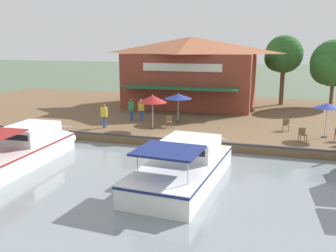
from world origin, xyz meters
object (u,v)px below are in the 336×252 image
tree_upstream_bank (282,55)px  cafe_chair_mid_patio (302,134)px  patio_umbrella_mid_patio_right (178,96)px  motorboat_second_along (188,164)px  motorboat_nearest_quay (27,148)px  cafe_chair_under_first_umbrella (169,121)px  tree_downstream_bank (333,65)px  patio_umbrella_back_row (153,99)px  person_mid_patio (104,113)px  patio_umbrella_near_quay_edge (327,106)px  person_near_entrance (141,107)px  person_at_quay_edge (131,107)px  cafe_chair_far_corner_seat (286,124)px  waterfront_restaurant (191,71)px

tree_upstream_bank → cafe_chair_mid_patio: bearing=5.9°
patio_umbrella_mid_patio_right → motorboat_second_along: bearing=17.7°
patio_umbrella_mid_patio_right → motorboat_second_along: (10.72, 3.42, -1.88)m
cafe_chair_mid_patio → motorboat_nearest_quay: motorboat_nearest_quay is taller
cafe_chair_under_first_umbrella → tree_upstream_bank: size_ratio=0.12×
motorboat_nearest_quay → tree_downstream_bank: (-22.32, 18.72, 3.92)m
motorboat_second_along → tree_upstream_bank: (-22.02, 4.30, 4.79)m
patio_umbrella_mid_patio_right → tree_downstream_bank: bearing=133.1°
patio_umbrella_back_row → person_mid_patio: (0.68, -3.58, -1.11)m
patio_umbrella_mid_patio_right → cafe_chair_mid_patio: 10.02m
person_mid_patio → tree_downstream_bank: bearing=131.7°
patio_umbrella_near_quay_edge → motorboat_nearest_quay: (8.64, -16.98, -1.91)m
patio_umbrella_near_quay_edge → person_near_entrance: patio_umbrella_near_quay_edge is taller
patio_umbrella_back_row → motorboat_nearest_quay: 9.46m
person_at_quay_edge → person_mid_patio: (3.05, -0.93, -0.01)m
person_mid_patio → cafe_chair_under_first_umbrella: bearing=109.0°
tree_upstream_bank → tree_downstream_bank: (-0.36, 4.76, -0.84)m
cafe_chair_under_first_umbrella → person_mid_patio: (1.57, -4.56, 0.64)m
cafe_chair_under_first_umbrella → motorboat_second_along: (8.66, 3.57, -0.29)m
cafe_chair_under_first_umbrella → person_mid_patio: bearing=-71.0°
tree_downstream_bank → cafe_chair_far_corner_seat: bearing=-18.8°
patio_umbrella_back_row → cafe_chair_under_first_umbrella: 2.20m
patio_umbrella_near_quay_edge → motorboat_second_along: patio_umbrella_near_quay_edge is taller
person_near_entrance → cafe_chair_far_corner_seat: bearing=88.3°
patio_umbrella_near_quay_edge → person_near_entrance: (-1.64, -13.73, -1.01)m
patio_umbrella_near_quay_edge → patio_umbrella_back_row: 11.91m
patio_umbrella_back_row → cafe_chair_mid_patio: 10.54m
patio_umbrella_mid_patio_right → tree_downstream_bank: (-11.66, 12.47, 2.07)m
patio_umbrella_back_row → tree_downstream_bank: (-14.62, 13.61, 1.92)m
cafe_chair_under_first_umbrella → person_at_quay_edge: bearing=-112.3°
waterfront_restaurant → motorboat_second_along: bearing=12.9°
tree_downstream_bank → cafe_chair_under_first_umbrella: bearing=-42.6°
waterfront_restaurant → cafe_chair_under_first_umbrella: 10.62m
waterfront_restaurant → person_mid_patio: waterfront_restaurant is taller
person_near_entrance → motorboat_nearest_quay: size_ratio=0.19×
patio_umbrella_mid_patio_right → motorboat_second_along: patio_umbrella_mid_patio_right is taller
tree_upstream_bank → tree_downstream_bank: bearing=94.4°
person_at_quay_edge → motorboat_second_along: bearing=35.3°
patio_umbrella_near_quay_edge → motorboat_nearest_quay: patio_umbrella_near_quay_edge is taller
cafe_chair_mid_patio → tree_downstream_bank: (-15.18, 3.23, 3.67)m
cafe_chair_under_first_umbrella → person_mid_patio: person_mid_patio is taller
patio_umbrella_near_quay_edge → tree_upstream_bank: size_ratio=0.34×
cafe_chair_under_first_umbrella → person_near_entrance: bearing=-120.6°
waterfront_restaurant → person_near_entrance: waterfront_restaurant is taller
patio_umbrella_mid_patio_right → cafe_chair_under_first_umbrella: 2.61m
patio_umbrella_back_row → person_near_entrance: (-2.57, -1.86, -1.10)m
patio_umbrella_back_row → tree_upstream_bank: 17.00m
cafe_chair_mid_patio → motorboat_nearest_quay: size_ratio=0.09×
waterfront_restaurant → cafe_chair_mid_patio: 15.71m
patio_umbrella_back_row → person_at_quay_edge: 3.72m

